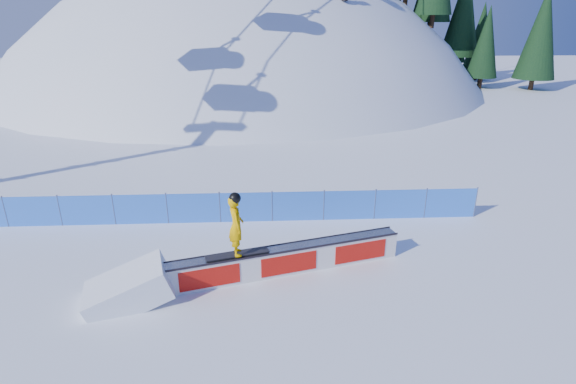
{
  "coord_description": "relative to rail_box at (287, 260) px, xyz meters",
  "views": [
    {
      "loc": [
        2.8,
        -11.37,
        7.45
      ],
      "look_at": [
        3.52,
        2.67,
        1.92
      ],
      "focal_mm": 28.0,
      "sensor_mm": 36.0,
      "label": 1
    }
  ],
  "objects": [
    {
      "name": "snowboarder",
      "position": [
        -1.47,
        -0.41,
        1.42
      ],
      "size": [
        1.9,
        0.83,
        1.96
      ],
      "rotation": [
        0.0,
        0.0,
        1.77
      ],
      "color": "black",
      "rests_on": "rail_box"
    },
    {
      "name": "safety_fence",
      "position": [
        -3.38,
        3.77,
        0.16
      ],
      "size": [
        22.05,
        0.05,
        1.3
      ],
      "color": "blue",
      "rests_on": "ground"
    },
    {
      "name": "snow_ramp",
      "position": [
        -4.47,
        -1.25,
        -0.44
      ],
      "size": [
        2.72,
        2.1,
        1.5
      ],
      "primitive_type": null,
      "rotation": [
        0.0,
        -0.31,
        0.27
      ],
      "color": "white",
      "rests_on": "ground"
    },
    {
      "name": "rail_box",
      "position": [
        0.0,
        0.0,
        0.0
      ],
      "size": [
        7.3,
        2.49,
        0.89
      ],
      "rotation": [
        0.0,
        0.0,
        0.27
      ],
      "color": "silver",
      "rests_on": "ground"
    },
    {
      "name": "snow_hill",
      "position": [
        -3.38,
        41.27,
        -18.44
      ],
      "size": [
        64.0,
        64.0,
        64.0
      ],
      "color": "silver",
      "rests_on": "ground"
    },
    {
      "name": "ground",
      "position": [
        -3.38,
        -0.73,
        -0.44
      ],
      "size": [
        160.0,
        160.0,
        0.0
      ],
      "primitive_type": "plane",
      "color": "white",
      "rests_on": "ground"
    }
  ]
}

